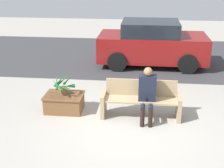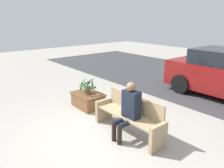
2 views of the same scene
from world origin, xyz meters
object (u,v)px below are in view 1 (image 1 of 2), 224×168
object	(u,v)px
person_seated	(147,92)
bench	(141,100)
planter_box	(64,102)
parked_car	(152,44)
potted_plant	(63,86)

from	to	relation	value
person_seated	bench	bearing A→B (deg)	129.32
person_seated	planter_box	distance (m)	2.14
planter_box	parked_car	size ratio (longest dim) A/B	0.25
planter_box	person_seated	bearing A→B (deg)	-7.84
person_seated	planter_box	world-z (taller)	person_seated
person_seated	potted_plant	bearing A→B (deg)	172.43
bench	parked_car	size ratio (longest dim) A/B	0.49
bench	person_seated	xyz separation A→B (m)	(0.14, -0.17, 0.28)
potted_plant	person_seated	bearing A→B (deg)	-7.57
planter_box	potted_plant	world-z (taller)	potted_plant
planter_box	potted_plant	bearing A→B (deg)	-74.69
potted_plant	bench	bearing A→B (deg)	-3.04
parked_car	bench	bearing A→B (deg)	-93.97
bench	potted_plant	world-z (taller)	potted_plant
planter_box	potted_plant	distance (m)	0.44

